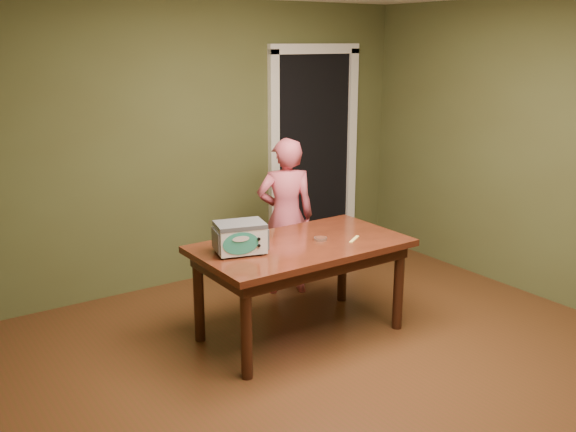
% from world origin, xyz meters
% --- Properties ---
extents(floor, '(5.00, 5.00, 0.00)m').
position_xyz_m(floor, '(0.00, 0.00, 0.00)').
color(floor, '#4F2816').
rests_on(floor, ground).
extents(room_shell, '(4.52, 5.02, 2.61)m').
position_xyz_m(room_shell, '(0.00, 0.00, 1.71)').
color(room_shell, '#4A522C').
rests_on(room_shell, ground).
extents(doorway, '(1.10, 0.66, 2.25)m').
position_xyz_m(doorway, '(1.30, 2.78, 1.06)').
color(doorway, black).
rests_on(doorway, ground).
extents(dining_table, '(1.60, 0.91, 0.75)m').
position_xyz_m(dining_table, '(0.03, 0.91, 0.65)').
color(dining_table, '#3E190E').
rests_on(dining_table, floor).
extents(toy_oven, '(0.41, 0.33, 0.23)m').
position_xyz_m(toy_oven, '(-0.47, 0.96, 0.87)').
color(toy_oven, '#4C4F54').
rests_on(toy_oven, dining_table).
extents(baking_pan, '(0.10, 0.10, 0.02)m').
position_xyz_m(baking_pan, '(0.19, 0.89, 0.76)').
color(baking_pan, silver).
rests_on(baking_pan, dining_table).
extents(spatula, '(0.17, 0.12, 0.01)m').
position_xyz_m(spatula, '(0.41, 0.75, 0.75)').
color(spatula, '#FFE26E').
rests_on(spatula, dining_table).
extents(child, '(0.61, 0.52, 1.42)m').
position_xyz_m(child, '(0.43, 1.72, 0.71)').
color(child, '#C65164').
rests_on(child, floor).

